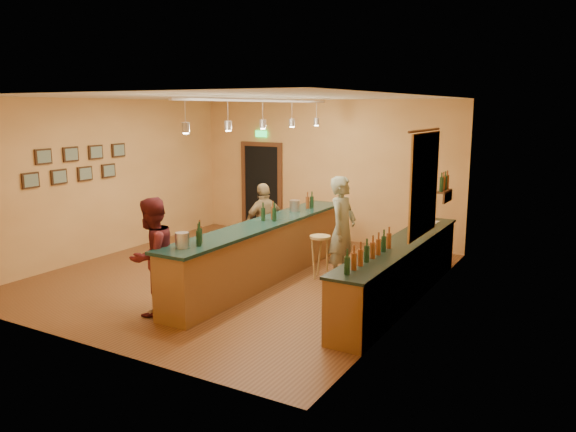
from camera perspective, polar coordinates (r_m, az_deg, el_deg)
The scene contains 17 objects.
floor at distance 10.35m, azimuth -4.97°, elevation -6.06°, with size 7.00×7.00×0.00m, color brown.
ceiling at distance 9.90m, azimuth -5.28°, elevation 11.95°, with size 6.50×7.00×0.02m, color silver.
wall_back at distance 13.00m, azimuth 3.75°, elevation 4.65°, with size 6.50×0.02×3.20m, color #C48949.
wall_front at distance 7.45m, azimuth -20.68°, elevation -0.74°, with size 6.50×0.02×3.20m, color #C48949.
wall_left at distance 12.14m, azimuth -17.84°, elevation 3.71°, with size 0.02×7.00×3.20m, color #C48949.
wall_right at distance 8.59m, azimuth 12.98°, elevation 1.15°, with size 0.02×7.00×3.20m, color #C48949.
doorway at distance 13.87m, azimuth -2.65°, elevation 3.08°, with size 1.15×0.09×2.48m.
tapestry at distance 8.94m, azimuth 13.68°, elevation 3.12°, with size 0.03×1.40×1.60m, color maroon.
bottle_shelf at distance 10.41m, azimuth 15.65°, elevation 3.07°, with size 0.17×0.55×0.54m.
picture_grid at distance 11.59m, azimuth -20.54°, elevation 4.96°, with size 0.06×2.20×0.70m, color #382111, non-canonical shape.
back_counter at distance 9.08m, azimuth 11.32°, elevation -5.46°, with size 0.60×4.55×1.27m.
tasting_bar at distance 9.90m, azimuth -2.48°, elevation -3.17°, with size 0.73×5.10×1.38m.
pendant_track at distance 9.60m, azimuth -2.58°, elevation 10.72°, with size 0.11×4.60×0.50m.
bartender at distance 9.86m, azimuth 5.55°, elevation -1.34°, with size 0.68×0.44×1.86m, color gray.
customer_a at distance 8.48m, azimuth -13.64°, elevation -4.02°, with size 0.85×0.66×1.75m, color #59191E.
customer_b at distance 10.89m, azimuth -2.40°, elevation -0.83°, with size 0.94×0.39×1.60m, color #997A51.
bar_stool at distance 10.06m, azimuth 3.28°, elevation -2.81°, with size 0.38×0.38×0.77m.
Camera 1 is at (5.67, -8.12, 3.02)m, focal length 35.00 mm.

